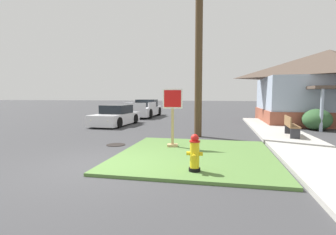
# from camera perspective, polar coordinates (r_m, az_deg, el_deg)

# --- Properties ---
(ground_plane) EXTENTS (160.00, 160.00, 0.00)m
(ground_plane) POSITION_cam_1_polar(r_m,az_deg,el_deg) (6.96, -13.69, -10.59)
(ground_plane) COLOR #3D3D3F
(grass_corner_patch) EXTENTS (4.62, 5.03, 0.08)m
(grass_corner_patch) POSITION_cam_1_polar(r_m,az_deg,el_deg) (7.92, 6.18, -8.27)
(grass_corner_patch) COLOR #567F3D
(grass_corner_patch) RESTS_ON ground
(sidewalk_strip) EXTENTS (2.20, 16.62, 0.12)m
(sidewalk_strip) POSITION_cam_1_polar(r_m,az_deg,el_deg) (12.28, 24.72, -3.86)
(sidewalk_strip) COLOR #B2AFA8
(sidewalk_strip) RESTS_ON ground
(fire_hydrant) EXTENTS (0.38, 0.34, 0.88)m
(fire_hydrant) POSITION_cam_1_polar(r_m,az_deg,el_deg) (6.02, 6.00, -8.10)
(fire_hydrant) COLOR black
(fire_hydrant) RESTS_ON grass_corner_patch
(stop_sign) EXTENTS (0.67, 0.33, 2.00)m
(stop_sign) POSITION_cam_1_polar(r_m,az_deg,el_deg) (8.75, 1.03, -0.46)
(stop_sign) COLOR tan
(stop_sign) RESTS_ON grass_corner_patch
(manhole_cover) EXTENTS (0.70, 0.70, 0.02)m
(manhole_cover) POSITION_cam_1_polar(r_m,az_deg,el_deg) (9.76, -11.62, -6.01)
(manhole_cover) COLOR black
(manhole_cover) RESTS_ON ground
(parked_sedan_white) EXTENTS (1.95, 4.11, 1.25)m
(parked_sedan_white) POSITION_cam_1_polar(r_m,az_deg,el_deg) (16.18, -11.65, 0.24)
(parked_sedan_white) COLOR silver
(parked_sedan_white) RESTS_ON ground
(pickup_truck_white) EXTENTS (2.14, 5.35, 1.48)m
(pickup_truck_white) POSITION_cam_1_polar(r_m,az_deg,el_deg) (22.23, -5.23, 1.79)
(pickup_truck_white) COLOR silver
(pickup_truck_white) RESTS_ON ground
(street_bench) EXTENTS (0.54, 1.61, 0.85)m
(street_bench) POSITION_cam_1_polar(r_m,az_deg,el_deg) (12.03, 25.78, -1.54)
(street_bench) COLOR brown
(street_bench) RESTS_ON sidewalk_strip
(utility_pole) EXTENTS (1.36, 0.33, 10.65)m
(utility_pole) POSITION_cam_1_polar(r_m,az_deg,el_deg) (11.98, 7.00, 22.47)
(utility_pole) COLOR #4C3823
(utility_pole) RESTS_ON ground
(corner_house) EXTENTS (8.54, 7.89, 4.81)m
(corner_house) POSITION_cam_1_polar(r_m,az_deg,el_deg) (19.78, 32.17, 6.02)
(corner_house) COLOR brown
(corner_house) RESTS_ON ground
(shrub_near_porch) EXTENTS (1.46, 1.46, 1.14)m
(shrub_near_porch) POSITION_cam_1_polar(r_m,az_deg,el_deg) (15.69, 30.42, -0.38)
(shrub_near_porch) COLOR #355D33
(shrub_near_porch) RESTS_ON ground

